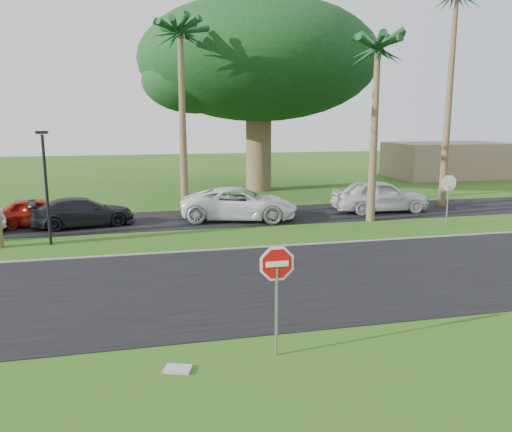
{
  "coord_description": "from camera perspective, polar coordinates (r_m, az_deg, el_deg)",
  "views": [
    {
      "loc": [
        -2.23,
        -12.85,
        5.16
      ],
      "look_at": [
        1.58,
        3.68,
        1.8
      ],
      "focal_mm": 35.0,
      "sensor_mm": 36.0,
      "label": 1
    }
  ],
  "objects": [
    {
      "name": "palm_right_near",
      "position": [
        25.64,
        13.75,
        17.68
      ],
      "size": [
        5.0,
        5.0,
        9.5
      ],
      "color": "brown",
      "rests_on": "ground"
    },
    {
      "name": "streetlight_right",
      "position": [
        21.83,
        -22.89,
        3.72
      ],
      "size": [
        0.45,
        0.25,
        4.64
      ],
      "color": "black",
      "rests_on": "ground"
    },
    {
      "name": "car_pickup",
      "position": [
        28.48,
        13.98,
        2.25
      ],
      "size": [
        5.32,
        2.3,
        1.79
      ],
      "primitive_type": "imported",
      "rotation": [
        0.0,
        0.0,
        1.54
      ],
      "color": "silver",
      "rests_on": "ground"
    },
    {
      "name": "palm_center",
      "position": [
        27.24,
        -8.65,
        19.53
      ],
      "size": [
        5.0,
        5.0,
        10.5
      ],
      "color": "brown",
      "rests_on": "ground"
    },
    {
      "name": "building_far",
      "position": [
        47.02,
        21.09,
        5.99
      ],
      "size": [
        10.0,
        6.0,
        3.0
      ],
      "primitive_type": "cube",
      "color": "gray",
      "rests_on": "ground"
    },
    {
      "name": "stop_sign_near",
      "position": [
        10.77,
        2.39,
        -7.12
      ],
      "size": [
        1.05,
        0.07,
        2.62
      ],
      "color": "gray",
      "rests_on": "ground"
    },
    {
      "name": "canopy_tree",
      "position": [
        36.01,
        0.31,
        17.23
      ],
      "size": [
        16.5,
        16.5,
        13.12
      ],
      "color": "brown",
      "rests_on": "ground"
    },
    {
      "name": "parking_strip",
      "position": [
        25.97,
        -7.8,
        -0.35
      ],
      "size": [
        120.0,
        5.0,
        0.02
      ],
      "primitive_type": "cube",
      "color": "black",
      "rests_on": "ground"
    },
    {
      "name": "car_minivan",
      "position": [
        25.5,
        -1.89,
        1.38
      ],
      "size": [
        6.35,
        4.07,
        1.63
      ],
      "primitive_type": "imported",
      "rotation": [
        0.0,
        0.0,
        1.32
      ],
      "color": "white",
      "rests_on": "ground"
    },
    {
      "name": "road",
      "position": [
        15.88,
        -4.25,
        -7.76
      ],
      "size": [
        120.0,
        8.0,
        0.02
      ],
      "primitive_type": "cube",
      "color": "black",
      "rests_on": "ground"
    },
    {
      "name": "utility_slab",
      "position": [
        10.95,
        -8.93,
        -16.88
      ],
      "size": [
        0.63,
        0.51,
        0.06
      ],
      "primitive_type": "cube",
      "rotation": [
        0.0,
        0.0,
        -0.34
      ],
      "color": "#999992",
      "rests_on": "ground"
    },
    {
      "name": "car_red",
      "position": [
        26.27,
        -23.65,
        0.43
      ],
      "size": [
        4.1,
        1.93,
        1.36
      ],
      "primitive_type": "imported",
      "rotation": [
        0.0,
        0.0,
        1.65
      ],
      "color": "#A91B0E",
      "rests_on": "ground"
    },
    {
      "name": "ground",
      "position": [
        14.03,
        -2.97,
        -10.39
      ],
      "size": [
        120.0,
        120.0,
        0.0
      ],
      "primitive_type": "plane",
      "color": "#275415",
      "rests_on": "ground"
    },
    {
      "name": "stop_sign_far",
      "position": [
        25.47,
        21.15,
        2.8
      ],
      "size": [
        1.05,
        0.07,
        2.62
      ],
      "rotation": [
        0.0,
        0.0,
        3.14
      ],
      "color": "gray",
      "rests_on": "ground"
    },
    {
      "name": "car_dark",
      "position": [
        25.33,
        -19.18,
        0.4
      ],
      "size": [
        5.04,
        2.84,
        1.38
      ],
      "primitive_type": "imported",
      "rotation": [
        0.0,
        0.0,
        1.77
      ],
      "color": "black",
      "rests_on": "ground"
    },
    {
      "name": "curb",
      "position": [
        19.71,
        -6.06,
        -3.95
      ],
      "size": [
        120.0,
        0.12,
        0.06
      ],
      "primitive_type": "cube",
      "color": "gray",
      "rests_on": "ground"
    }
  ]
}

